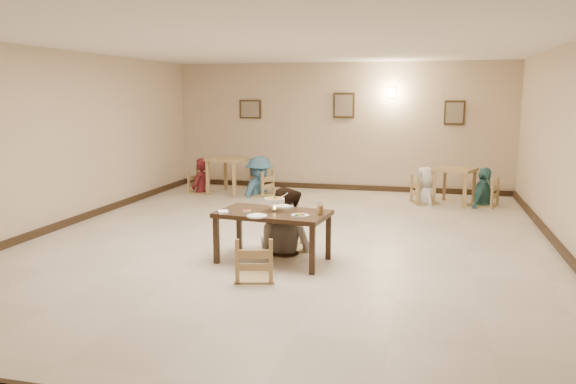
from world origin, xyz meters
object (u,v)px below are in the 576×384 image
(bg_chair_rr, at_px, (484,179))
(bg_diner_c, at_px, (427,167))
(bg_diner_d, at_px, (485,167))
(bg_table_left, at_px, (230,164))
(bg_chair_rl, at_px, (426,178))
(bg_chair_ll, at_px, (200,173))
(bg_chair_lr, at_px, (259,172))
(curry_warmer, at_px, (274,201))
(main_table, at_px, (273,217))
(chair_far, at_px, (289,218))
(chair_near, at_px, (255,238))
(main_diner, at_px, (285,187))
(bg_table_right, at_px, (455,175))
(bg_diner_a, at_px, (200,158))
(drink_glass, at_px, (320,209))
(bg_diner_b, at_px, (259,156))

(bg_chair_rr, distance_m, bg_diner_c, 1.18)
(bg_chair_rr, xyz_separation_m, bg_diner_d, (-0.00, 0.00, 0.25))
(bg_chair_rr, relative_size, bg_diner_d, 0.68)
(bg_chair_rr, relative_size, bg_diner_c, 0.70)
(bg_table_left, height_order, bg_chair_rl, bg_chair_rl)
(bg_chair_ll, distance_m, bg_chair_lr, 1.40)
(curry_warmer, bearing_deg, main_table, -104.26)
(curry_warmer, bearing_deg, chair_far, 85.32)
(chair_far, distance_m, chair_near, 1.41)
(chair_far, bearing_deg, bg_chair_rl, 50.36)
(bg_chair_rl, bearing_deg, main_diner, 135.15)
(bg_table_right, bearing_deg, bg_diner_c, -172.27)
(chair_far, bearing_deg, bg_table_right, 44.63)
(chair_far, bearing_deg, bg_chair_rr, 38.91)
(main_diner, xyz_separation_m, bg_chair_rr, (3.10, 4.30, -0.41))
(bg_chair_rr, bearing_deg, bg_diner_a, -68.68)
(chair_far, distance_m, curry_warmer, 0.72)
(bg_table_left, bearing_deg, bg_chair_ll, -176.42)
(main_table, height_order, drink_glass, drink_glass)
(drink_glass, height_order, bg_table_right, drink_glass)
(curry_warmer, bearing_deg, drink_glass, -6.66)
(main_table, relative_size, bg_diner_a, 0.97)
(bg_chair_rl, relative_size, bg_chair_rr, 1.00)
(bg_diner_c, bearing_deg, bg_table_left, -112.55)
(main_table, xyz_separation_m, drink_glass, (0.65, -0.03, 0.15))
(main_table, bearing_deg, bg_chair_ll, 129.25)
(bg_table_right, distance_m, bg_diner_c, 0.60)
(chair_far, height_order, drink_glass, chair_far)
(curry_warmer, height_order, bg_chair_ll, bg_chair_ll)
(bg_table_right, distance_m, bg_chair_rr, 0.58)
(chair_far, relative_size, bg_chair_rl, 0.87)
(bg_diner_c, bearing_deg, main_table, -44.03)
(bg_chair_ll, relative_size, bg_diner_c, 0.62)
(chair_near, relative_size, main_diner, 0.55)
(chair_near, bearing_deg, chair_far, -107.62)
(chair_near, relative_size, bg_chair_lr, 0.96)
(main_diner, relative_size, bg_diner_b, 1.07)
(bg_table_right, relative_size, bg_diner_c, 0.63)
(bg_chair_rl, bearing_deg, bg_chair_lr, 68.34)
(curry_warmer, distance_m, bg_table_right, 5.47)
(bg_chair_lr, relative_size, bg_chair_rr, 1.00)
(bg_chair_rr, bearing_deg, main_table, -11.72)
(bg_chair_rl, height_order, bg_chair_rr, bg_chair_rr)
(chair_near, relative_size, bg_chair_ll, 1.08)
(drink_glass, bearing_deg, main_table, 177.03)
(chair_far, distance_m, bg_diner_d, 5.20)
(chair_near, distance_m, bg_table_right, 6.19)
(bg_table_right, height_order, bg_chair_rr, bg_chair_rr)
(chair_far, distance_m, bg_chair_lr, 4.57)
(bg_diner_d, bearing_deg, bg_table_left, 114.92)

